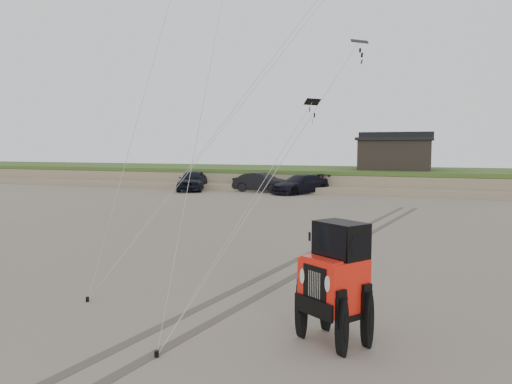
# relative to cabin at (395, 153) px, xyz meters

# --- Properties ---
(ground) EXTENTS (160.00, 160.00, 0.00)m
(ground) POSITION_rel_cabin_xyz_m (-2.00, -37.00, -3.24)
(ground) COLOR #6B6054
(ground) RESTS_ON ground
(dune_ridge) EXTENTS (160.00, 14.25, 1.73)m
(dune_ridge) POSITION_rel_cabin_xyz_m (-2.00, 0.50, -2.42)
(dune_ridge) COLOR #7A6B54
(dune_ridge) RESTS_ON ground
(cabin) EXTENTS (6.40, 5.40, 3.35)m
(cabin) POSITION_rel_cabin_xyz_m (0.00, 0.00, 0.00)
(cabin) COLOR black
(cabin) RESTS_ON dune_ridge
(truck_a) EXTENTS (3.57, 5.60, 1.78)m
(truck_a) POSITION_rel_cabin_xyz_m (-16.19, -7.85, -2.35)
(truck_a) COLOR black
(truck_a) RESTS_ON ground
(truck_b) EXTENTS (5.00, 2.28, 1.59)m
(truck_b) POSITION_rel_cabin_xyz_m (-10.20, -6.90, -2.44)
(truck_b) COLOR black
(truck_b) RESTS_ON ground
(truck_c) EXTENTS (4.51, 5.63, 1.53)m
(truck_c) POSITION_rel_cabin_xyz_m (-6.73, -7.41, -2.47)
(truck_c) COLOR black
(truck_c) RESTS_ON ground
(jeep) EXTENTS (4.59, 5.39, 1.87)m
(jeep) POSITION_rel_cabin_xyz_m (2.01, -36.82, -2.30)
(jeep) COLOR red
(jeep) RESTS_ON ground
(stake_main) EXTENTS (0.08, 0.08, 0.12)m
(stake_main) POSITION_rel_cabin_xyz_m (-4.14, -36.38, -3.18)
(stake_main) COLOR black
(stake_main) RESTS_ON ground
(stake_aux) EXTENTS (0.08, 0.08, 0.12)m
(stake_aux) POSITION_rel_cabin_xyz_m (-0.83, -38.59, -3.18)
(stake_aux) COLOR black
(stake_aux) RESTS_ON ground
(tire_tracks) EXTENTS (5.22, 29.74, 0.01)m
(tire_tracks) POSITION_rel_cabin_xyz_m (0.00, -29.00, -3.23)
(tire_tracks) COLOR #4C443D
(tire_tracks) RESTS_ON ground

